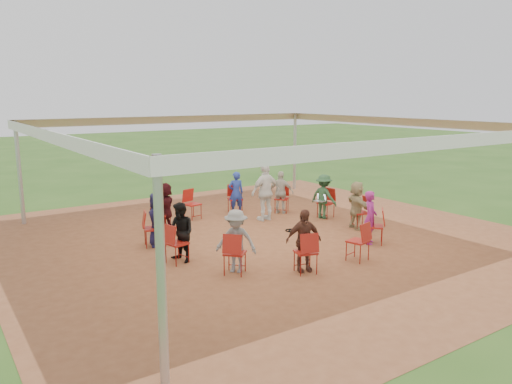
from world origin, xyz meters
TOP-DOWN VIEW (x-y plane):
  - ground at (0.00, 0.00)m, footprint 80.00×80.00m
  - dirt_patch at (0.00, 0.00)m, footprint 13.00×13.00m
  - tent at (0.00, 0.00)m, footprint 10.33×10.33m
  - chair_0 at (2.78, 0.66)m, footprint 0.52×0.51m
  - chair_1 at (2.08, 1.96)m, footprint 0.61×0.61m
  - chair_2 at (0.82, 2.74)m, footprint 0.53×0.54m
  - chair_3 at (-0.66, 2.78)m, footprint 0.51×0.52m
  - chair_4 at (-1.96, 2.08)m, footprint 0.61×0.61m
  - chair_5 at (-2.74, 0.82)m, footprint 0.54×0.53m
  - chair_6 at (-2.78, -0.66)m, footprint 0.52×0.51m
  - chair_7 at (-2.08, -1.96)m, footprint 0.61×0.61m
  - chair_8 at (-0.82, -2.74)m, footprint 0.53×0.54m
  - chair_9 at (0.66, -2.78)m, footprint 0.51×0.52m
  - chair_10 at (1.96, -2.08)m, footprint 0.61×0.61m
  - chair_11 at (2.74, -0.82)m, footprint 0.54×0.53m
  - person_seated_0 at (2.67, 0.63)m, footprint 0.62×0.94m
  - person_seated_1 at (2.00, 1.88)m, footprint 0.83×0.85m
  - person_seated_2 at (0.79, 2.62)m, footprint 0.56×0.45m
  - person_seated_3 at (-1.88, 2.00)m, footprint 1.23×1.19m
  - person_seated_4 at (-2.62, 0.79)m, footprint 0.54×0.73m
  - person_seated_5 at (-2.67, -0.63)m, footprint 0.52×0.72m
  - person_seated_6 at (-2.00, -1.88)m, footprint 0.91×0.93m
  - person_seated_7 at (-0.79, -2.62)m, footprint 0.87×0.61m
  - person_seated_8 at (1.88, -2.00)m, footprint 0.58×0.57m
  - person_seated_9 at (2.62, -0.79)m, footprint 0.80×1.33m
  - standing_person at (1.08, 1.42)m, footprint 1.02×0.56m
  - cable_coil at (0.98, 0.02)m, footprint 0.39×0.39m
  - laptop at (2.51, 0.59)m, footprint 0.32×0.37m

SIDE VIEW (x-z plane):
  - ground at x=0.00m, z-range 0.00..0.00m
  - dirt_patch at x=0.00m, z-range 0.01..0.01m
  - cable_coil at x=0.98m, z-range 0.01..0.04m
  - chair_0 at x=2.78m, z-range 0.00..0.90m
  - chair_1 at x=2.08m, z-range 0.00..0.90m
  - chair_2 at x=0.82m, z-range 0.00..0.90m
  - chair_3 at x=-0.66m, z-range 0.00..0.90m
  - chair_4 at x=-1.96m, z-range 0.00..0.90m
  - chair_5 at x=-2.74m, z-range 0.00..0.90m
  - chair_6 at x=-2.78m, z-range 0.00..0.90m
  - chair_7 at x=-2.08m, z-range 0.00..0.90m
  - chair_8 at x=-0.82m, z-range 0.00..0.90m
  - chair_9 at x=0.66m, z-range 0.00..0.90m
  - chair_10 at x=1.96m, z-range 0.00..0.90m
  - chair_11 at x=2.74m, z-range 0.00..0.90m
  - laptop at x=2.51m, z-range 0.52..0.75m
  - person_seated_0 at x=2.67m, z-range 0.01..1.35m
  - person_seated_1 at x=2.00m, z-range 0.01..1.35m
  - person_seated_2 at x=0.79m, z-range 0.01..1.35m
  - person_seated_3 at x=-1.88m, z-range 0.01..1.35m
  - person_seated_4 at x=-2.62m, z-range 0.01..1.35m
  - person_seated_5 at x=-2.67m, z-range 0.01..1.35m
  - person_seated_6 at x=-2.00m, z-range 0.01..1.35m
  - person_seated_7 at x=-0.79m, z-range 0.01..1.35m
  - person_seated_8 at x=1.88m, z-range 0.01..1.35m
  - person_seated_9 at x=2.62m, z-range 0.01..1.35m
  - standing_person at x=1.08m, z-range 0.01..1.72m
  - tent at x=0.00m, z-range 0.87..3.87m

